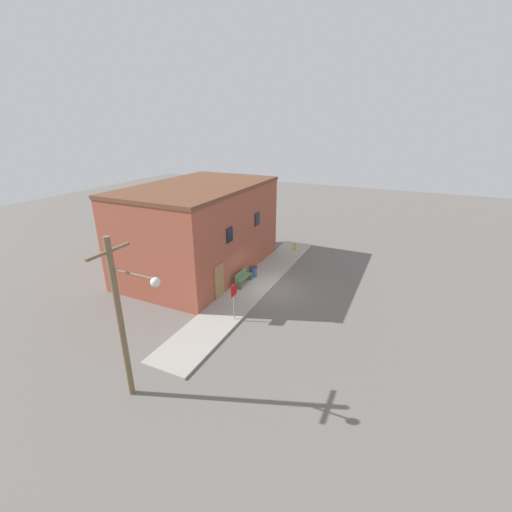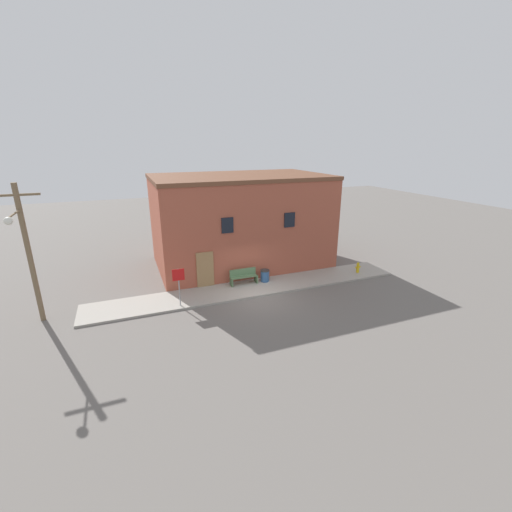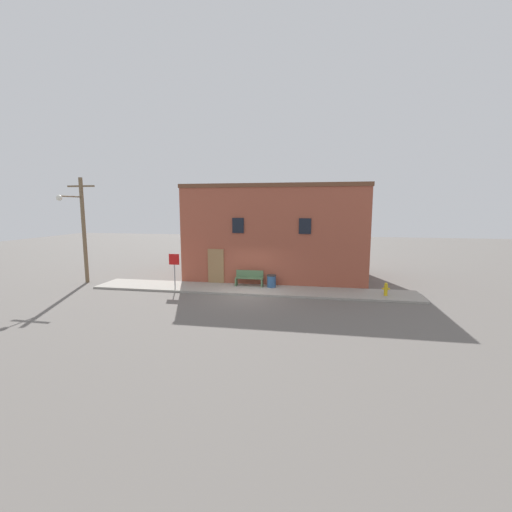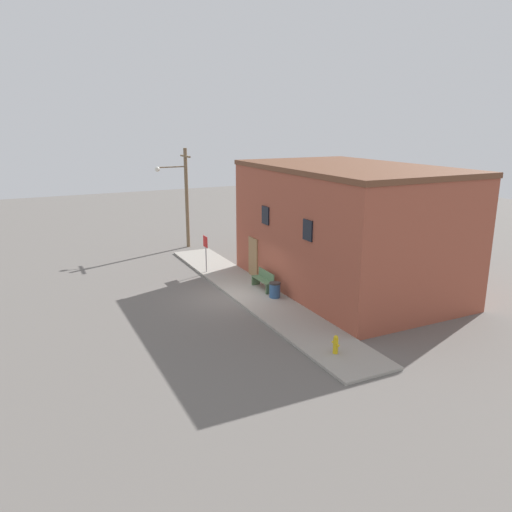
# 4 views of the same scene
# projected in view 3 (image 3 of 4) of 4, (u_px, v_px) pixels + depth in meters

# --- Properties ---
(ground_plane) EXTENTS (80.00, 80.00, 0.00)m
(ground_plane) POSITION_uv_depth(u_px,v_px,m) (247.00, 296.00, 18.37)
(ground_plane) COLOR #66605B
(sidewalk) EXTENTS (18.35, 2.38, 0.11)m
(sidewalk) POSITION_uv_depth(u_px,v_px,m) (251.00, 290.00, 19.53)
(sidewalk) COLOR #9E998E
(sidewalk) RESTS_ON ground
(brick_building) EXTENTS (11.39, 7.03, 6.11)m
(brick_building) POSITION_uv_depth(u_px,v_px,m) (278.00, 232.00, 23.46)
(brick_building) COLOR #9E4C38
(brick_building) RESTS_ON ground
(fire_hydrant) EXTENTS (0.39, 0.19, 0.69)m
(fire_hydrant) POSITION_uv_depth(u_px,v_px,m) (386.00, 289.00, 17.93)
(fire_hydrant) COLOR gold
(fire_hydrant) RESTS_ON sidewalk
(stop_sign) EXTENTS (0.61, 0.06, 2.01)m
(stop_sign) POSITION_uv_depth(u_px,v_px,m) (174.00, 265.00, 19.24)
(stop_sign) COLOR gray
(stop_sign) RESTS_ON sidewalk
(bench) EXTENTS (1.63, 0.44, 0.91)m
(bench) POSITION_uv_depth(u_px,v_px,m) (249.00, 278.00, 20.16)
(bench) COLOR #4C6B47
(bench) RESTS_ON sidewalk
(trash_bin) EXTENTS (0.54, 0.54, 0.73)m
(trash_bin) POSITION_uv_depth(u_px,v_px,m) (271.00, 281.00, 19.84)
(trash_bin) COLOR #2D517F
(trash_bin) RESTS_ON sidewalk
(utility_pole) EXTENTS (1.80, 2.14, 6.51)m
(utility_pole) POSITION_uv_depth(u_px,v_px,m) (82.00, 226.00, 21.00)
(utility_pole) COLOR brown
(utility_pole) RESTS_ON ground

